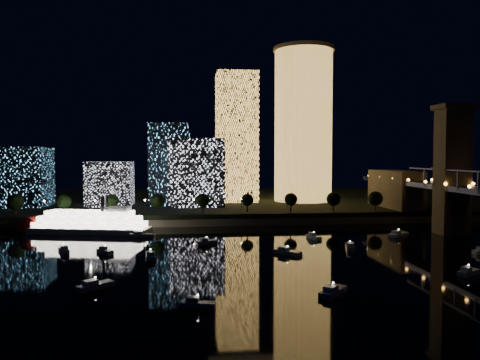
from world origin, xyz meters
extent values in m
plane|color=black|center=(0.00, 0.00, 0.00)|extent=(520.00, 520.00, 0.00)
cube|color=black|center=(0.00, 160.00, 2.50)|extent=(420.00, 160.00, 5.00)
cube|color=#6B5E4C|center=(0.00, 82.00, 1.50)|extent=(420.00, 6.00, 3.00)
cylinder|color=#FFB851|center=(27.70, 137.31, 46.67)|extent=(32.00, 32.00, 83.35)
cylinder|color=#6B5E4C|center=(27.70, 137.31, 89.35)|extent=(34.00, 34.00, 2.00)
cube|color=#FFB851|center=(-9.70, 139.88, 40.54)|extent=(22.34, 22.34, 71.07)
cube|color=silver|center=(-32.40, 119.26, 21.99)|extent=(27.62, 23.37, 33.99)
cube|color=#5BB8F9|center=(-46.21, 129.96, 25.97)|extent=(20.97, 27.27, 41.95)
cube|color=silver|center=(-76.32, 123.99, 16.16)|extent=(22.32, 20.29, 22.32)
cube|color=#5BB8F9|center=(-117.56, 125.22, 19.87)|extent=(21.24, 23.36, 29.73)
cube|color=#6B5E4C|center=(65.00, 50.00, 24.00)|extent=(11.00, 9.00, 48.00)
cube|color=#6B5E4C|center=(65.00, 50.00, 49.00)|extent=(13.00, 11.00, 2.00)
cube|color=#6B5E4C|center=(65.00, 100.00, 11.50)|extent=(12.00, 40.00, 23.00)
cube|color=#171F4C|center=(60.00, 36.00, 21.50)|extent=(0.50, 0.50, 7.00)
cube|color=#171F4C|center=(60.00, 60.00, 21.50)|extent=(0.50, 0.50, 7.00)
sphere|color=#FFA138|center=(59.50, 45.00, 19.80)|extent=(1.20, 1.20, 1.20)
sphere|color=#FFA138|center=(59.50, 90.00, 19.80)|extent=(1.20, 1.20, 1.20)
cube|color=silver|center=(-74.66, 66.64, 1.19)|extent=(48.66, 20.96, 2.37)
cube|color=white|center=(-74.66, 66.64, 3.46)|extent=(44.59, 19.13, 2.17)
cube|color=white|center=(-74.66, 66.64, 5.63)|extent=(40.52, 17.31, 2.17)
cube|color=white|center=(-74.66, 66.64, 7.81)|extent=(34.51, 15.05, 2.17)
cube|color=silver|center=(-63.09, 64.05, 9.68)|extent=(9.01, 7.51, 1.78)
cylinder|color=black|center=(-69.30, 63.42, 11.86)|extent=(1.38, 1.38, 5.93)
cylinder|color=black|center=(-68.44, 67.28, 11.86)|extent=(1.38, 1.38, 5.93)
cylinder|color=maroon|center=(-97.80, 71.82, 2.96)|extent=(8.69, 10.19, 6.92)
cube|color=silver|center=(42.53, 47.35, 0.60)|extent=(9.94, 8.56, 1.20)
cube|color=silver|center=(41.33, 46.45, 1.70)|extent=(4.37, 4.18, 1.00)
sphere|color=white|center=(42.53, 47.35, 2.60)|extent=(0.36, 0.36, 0.36)
cube|color=silver|center=(-75.42, 30.69, 0.60)|extent=(5.12, 7.88, 1.20)
cube|color=silver|center=(-74.98, 29.64, 1.70)|extent=(2.82, 3.19, 1.00)
sphere|color=white|center=(-75.42, 30.69, 2.60)|extent=(0.36, 0.36, 0.36)
cube|color=silver|center=(-30.22, 39.06, 0.60)|extent=(7.49, 4.68, 1.20)
cube|color=silver|center=(-31.22, 38.68, 1.70)|extent=(3.00, 2.63, 1.00)
sphere|color=white|center=(-30.22, 39.06, 2.60)|extent=(0.36, 0.36, 0.36)
cube|color=silver|center=(-57.41, -12.24, 0.60)|extent=(8.15, 7.68, 1.20)
cube|color=silver|center=(-58.36, -13.08, 1.70)|extent=(3.69, 3.63, 1.00)
sphere|color=white|center=(-57.41, -12.24, 2.60)|extent=(0.36, 0.36, 0.36)
cube|color=silver|center=(-47.54, 18.88, 0.60)|extent=(3.65, 8.92, 1.20)
cube|color=silver|center=(-47.41, 17.58, 1.70)|extent=(2.55, 3.25, 1.00)
sphere|color=white|center=(-47.54, 18.88, 2.60)|extent=(0.36, 0.36, 0.36)
cube|color=silver|center=(-6.10, 19.57, 0.60)|extent=(8.40, 8.23, 1.20)
cube|color=silver|center=(-7.06, 20.49, 1.70)|extent=(3.85, 3.83, 1.00)
sphere|color=white|center=(-6.10, 19.57, 2.60)|extent=(0.36, 0.36, 0.36)
cube|color=silver|center=(9.06, 44.88, 0.60)|extent=(4.24, 7.55, 1.20)
cube|color=silver|center=(8.76, 45.92, 1.70)|extent=(2.51, 2.94, 1.00)
sphere|color=white|center=(9.06, 44.88, 2.60)|extent=(0.36, 0.36, 0.36)
cube|color=silver|center=(-34.44, -28.38, 0.60)|extent=(7.29, 3.74, 1.20)
cube|color=silver|center=(-35.46, -28.14, 1.70)|extent=(2.78, 2.31, 1.00)
sphere|color=white|center=(-34.44, -28.38, 2.60)|extent=(0.36, 0.36, 0.36)
cube|color=silver|center=(34.51, -9.83, 0.60)|extent=(7.26, 5.25, 1.20)
cube|color=silver|center=(33.58, -10.32, 1.70)|extent=(3.02, 2.76, 1.00)
sphere|color=white|center=(34.51, -9.83, 2.60)|extent=(0.36, 0.36, 0.36)
cube|color=silver|center=(15.96, 25.82, 0.60)|extent=(4.43, 8.32, 1.20)
cube|color=silver|center=(15.67, 24.67, 1.70)|extent=(2.69, 3.20, 1.00)
sphere|color=white|center=(15.96, 25.82, 2.60)|extent=(0.36, 0.36, 0.36)
cube|color=silver|center=(-4.94, -22.55, 0.60)|extent=(8.07, 8.53, 1.20)
cube|color=silver|center=(-5.83, -23.54, 1.70)|extent=(3.81, 3.87, 1.00)
sphere|color=white|center=(-4.94, -22.55, 2.60)|extent=(0.36, 0.36, 0.36)
cube|color=silver|center=(-53.68, 55.92, 0.60)|extent=(9.61, 4.30, 1.20)
cube|color=silver|center=(-55.05, 56.12, 1.70)|extent=(3.56, 2.86, 1.00)
sphere|color=white|center=(-53.68, 55.92, 2.60)|extent=(0.36, 0.36, 0.36)
cube|color=silver|center=(-62.07, 26.75, 0.60)|extent=(5.93, 6.13, 1.20)
cube|color=silver|center=(-62.73, 27.45, 1.70)|extent=(2.77, 2.80, 1.00)
sphere|color=white|center=(-62.07, 26.75, 2.60)|extent=(0.36, 0.36, 0.36)
cylinder|color=black|center=(-110.00, 88.00, 7.00)|extent=(0.70, 0.70, 4.00)
sphere|color=black|center=(-110.00, 88.00, 10.50)|extent=(6.89, 6.89, 6.89)
cylinder|color=black|center=(-90.00, 88.00, 7.00)|extent=(0.70, 0.70, 4.00)
sphere|color=black|center=(-90.00, 88.00, 10.50)|extent=(6.39, 6.39, 6.39)
cylinder|color=black|center=(-70.00, 88.00, 7.00)|extent=(0.70, 0.70, 4.00)
sphere|color=black|center=(-70.00, 88.00, 10.50)|extent=(6.38, 6.38, 6.38)
cylinder|color=black|center=(-50.00, 88.00, 7.00)|extent=(0.70, 0.70, 4.00)
sphere|color=black|center=(-50.00, 88.00, 10.50)|extent=(6.20, 6.20, 6.20)
cylinder|color=black|center=(-30.00, 88.00, 7.00)|extent=(0.70, 0.70, 4.00)
sphere|color=black|center=(-30.00, 88.00, 10.50)|extent=(6.19, 6.19, 6.19)
cylinder|color=black|center=(-10.00, 88.00, 7.00)|extent=(0.70, 0.70, 4.00)
sphere|color=black|center=(-10.00, 88.00, 10.50)|extent=(5.61, 5.61, 5.61)
cylinder|color=black|center=(10.00, 88.00, 7.00)|extent=(0.70, 0.70, 4.00)
sphere|color=black|center=(10.00, 88.00, 10.50)|extent=(5.91, 5.91, 5.91)
cylinder|color=black|center=(30.00, 88.00, 7.00)|extent=(0.70, 0.70, 4.00)
sphere|color=black|center=(30.00, 88.00, 10.50)|extent=(6.43, 6.43, 6.43)
cylinder|color=black|center=(50.00, 88.00, 7.00)|extent=(0.70, 0.70, 4.00)
sphere|color=black|center=(50.00, 88.00, 10.50)|extent=(6.78, 6.78, 6.78)
cylinder|color=black|center=(-100.00, 94.00, 7.50)|extent=(0.24, 0.24, 5.00)
sphere|color=#FFCC7F|center=(-100.00, 94.00, 10.30)|extent=(0.70, 0.70, 0.70)
cylinder|color=black|center=(-78.00, 94.00, 7.50)|extent=(0.24, 0.24, 5.00)
sphere|color=#FFCC7F|center=(-78.00, 94.00, 10.30)|extent=(0.70, 0.70, 0.70)
cylinder|color=black|center=(-56.00, 94.00, 7.50)|extent=(0.24, 0.24, 5.00)
sphere|color=#FFCC7F|center=(-56.00, 94.00, 10.30)|extent=(0.70, 0.70, 0.70)
cylinder|color=black|center=(-34.00, 94.00, 7.50)|extent=(0.24, 0.24, 5.00)
sphere|color=#FFCC7F|center=(-34.00, 94.00, 10.30)|extent=(0.70, 0.70, 0.70)
cylinder|color=black|center=(-12.00, 94.00, 7.50)|extent=(0.24, 0.24, 5.00)
sphere|color=#FFCC7F|center=(-12.00, 94.00, 10.30)|extent=(0.70, 0.70, 0.70)
cylinder|color=black|center=(10.00, 94.00, 7.50)|extent=(0.24, 0.24, 5.00)
sphere|color=#FFCC7F|center=(10.00, 94.00, 10.30)|extent=(0.70, 0.70, 0.70)
cylinder|color=black|center=(32.00, 94.00, 7.50)|extent=(0.24, 0.24, 5.00)
sphere|color=#FFCC7F|center=(32.00, 94.00, 10.30)|extent=(0.70, 0.70, 0.70)
camera|label=1|loc=(-35.99, -120.22, 30.17)|focal=35.00mm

